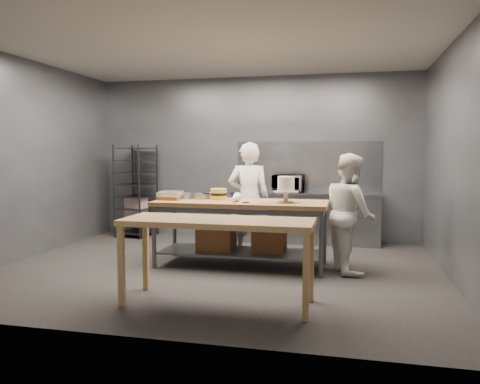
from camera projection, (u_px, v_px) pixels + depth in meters
The scene contains 16 objects.
ground at pixel (218, 268), 6.45m from camera, with size 6.00×6.00×0.00m, color black.
back_wall at pixel (254, 158), 8.75m from camera, with size 6.00×0.04×3.00m, color #4C4F54.
work_table at pixel (240, 225), 6.57m from camera, with size 2.40×0.90×0.92m.
near_counter at pixel (218, 227), 4.87m from camera, with size 2.00×0.70×0.90m.
back_counter at pixel (305, 217), 8.30m from camera, with size 2.60×0.60×0.90m.
splashback_panel at pixel (307, 166), 8.52m from camera, with size 2.60×0.02×0.90m, color slate.
speed_rack at pixel (136, 192), 8.92m from camera, with size 0.69×0.73×1.75m.
chef_behind at pixel (249, 200), 7.17m from camera, with size 0.64×0.42×1.75m, color white.
chef_right at pixel (350, 213), 6.22m from camera, with size 0.77×0.60×1.59m, color white.
microwave at pixel (288, 183), 8.32m from camera, with size 0.54×0.37×0.30m, color black.
frosted_cake_stand at pixel (286, 187), 6.27m from camera, with size 0.34×0.34×0.35m.
layer_cake at pixel (219, 194), 6.70m from camera, with size 0.23×0.23×0.16m.
cake_pans at pixel (199, 196), 6.90m from camera, with size 0.64×0.39×0.07m.
piping_bag at pixel (235, 198), 6.34m from camera, with size 0.12×0.12×0.38m, color silver.
offset_spatula at pixel (252, 203), 6.22m from camera, with size 0.36×0.02×0.02m.
pastry_clamshells at pixel (170, 195), 6.78m from camera, with size 0.36×0.43×0.11m.
Camera 1 is at (1.74, -6.10, 1.58)m, focal length 35.00 mm.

